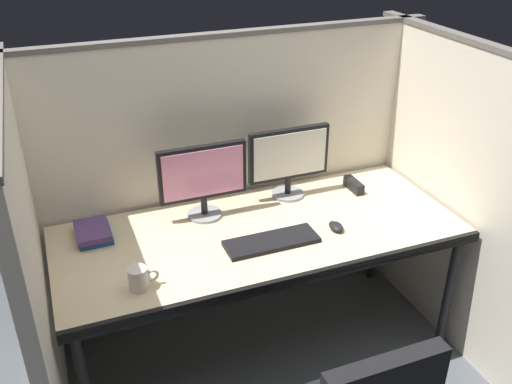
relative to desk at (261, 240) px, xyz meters
name	(u,v)px	position (x,y,z in m)	size (l,w,h in m)	color
cubicle_partition_rear	(229,181)	(0.00, 0.46, 0.10)	(2.21, 0.06, 1.57)	beige
cubicle_partition_left	(36,281)	(-0.99, -0.09, 0.10)	(0.06, 1.41, 1.57)	beige
cubicle_partition_right	(448,194)	(0.99, -0.09, 0.10)	(0.06, 1.41, 1.57)	beige
desk	(261,240)	(0.00, 0.00, 0.00)	(1.90, 0.80, 0.74)	beige
monitor_left	(203,177)	(-0.20, 0.24, 0.27)	(0.43, 0.17, 0.37)	gray
monitor_right	(289,158)	(0.27, 0.28, 0.27)	(0.43, 0.17, 0.37)	gray
keyboard_main	(271,242)	(0.01, -0.11, 0.06)	(0.43, 0.15, 0.02)	black
computer_mouse	(336,226)	(0.34, -0.11, 0.07)	(0.06, 0.10, 0.04)	black
red_stapler	(354,185)	(0.62, 0.21, 0.08)	(0.04, 0.15, 0.06)	black
coffee_mug	(139,278)	(-0.61, -0.22, 0.10)	(0.13, 0.08, 0.09)	silver
book_stack	(93,232)	(-0.74, 0.24, 0.08)	(0.16, 0.22, 0.05)	#1E478C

